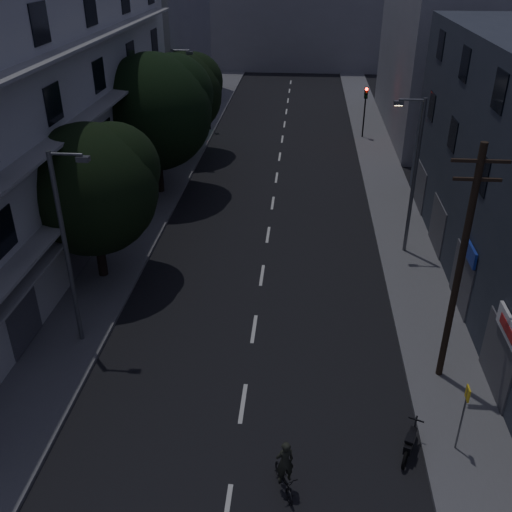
# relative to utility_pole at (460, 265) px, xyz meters

# --- Properties ---
(ground) EXTENTS (160.00, 160.00, 0.00)m
(ground) POSITION_rel_utility_pole_xyz_m (-7.24, 16.44, -4.87)
(ground) COLOR black
(ground) RESTS_ON ground
(sidewalk_left) EXTENTS (3.00, 90.00, 0.15)m
(sidewalk_left) POSITION_rel_utility_pole_xyz_m (-14.74, 16.44, -4.79)
(sidewalk_left) COLOR #565659
(sidewalk_left) RESTS_ON ground
(sidewalk_right) EXTENTS (3.00, 90.00, 0.15)m
(sidewalk_right) POSITION_rel_utility_pole_xyz_m (0.26, 16.44, -4.79)
(sidewalk_right) COLOR #565659
(sidewalk_right) RESTS_ON ground
(lane_markings) EXTENTS (0.15, 60.50, 0.01)m
(lane_markings) POSITION_rel_utility_pole_xyz_m (-7.24, 22.69, -4.86)
(lane_markings) COLOR beige
(lane_markings) RESTS_ON ground
(building_left) EXTENTS (7.00, 36.00, 14.00)m
(building_left) POSITION_rel_utility_pole_xyz_m (-19.21, 9.44, 2.13)
(building_left) COLOR #B3B4AE
(building_left) RESTS_ON ground
(building_far_left) EXTENTS (6.00, 20.00, 16.00)m
(building_far_left) POSITION_rel_utility_pole_xyz_m (-19.24, 39.44, 3.13)
(building_far_left) COLOR slate
(building_far_left) RESTS_ON ground
(building_far_right) EXTENTS (6.00, 20.00, 13.00)m
(building_far_right) POSITION_rel_utility_pole_xyz_m (4.76, 33.44, 1.63)
(building_far_right) COLOR slate
(building_far_right) RESTS_ON ground
(building_far_end) EXTENTS (24.00, 8.00, 10.00)m
(building_far_end) POSITION_rel_utility_pole_xyz_m (-7.24, 61.44, 0.13)
(building_far_end) COLOR slate
(building_far_end) RESTS_ON ground
(tree_near) EXTENTS (6.08, 6.08, 7.50)m
(tree_near) POSITION_rel_utility_pole_xyz_m (-14.92, 6.18, -0.03)
(tree_near) COLOR black
(tree_near) RESTS_ON sidewalk_left
(tree_mid) EXTENTS (7.09, 7.09, 8.73)m
(tree_mid) POSITION_rel_utility_pole_xyz_m (-14.58, 17.03, 0.74)
(tree_mid) COLOR black
(tree_mid) RESTS_ON sidewalk_left
(tree_far) EXTENTS (6.09, 6.09, 7.53)m
(tree_far) POSITION_rel_utility_pole_xyz_m (-14.58, 24.90, 0.00)
(tree_far) COLOR black
(tree_far) RESTS_ON sidewalk_left
(traffic_signal_far_right) EXTENTS (0.28, 0.37, 4.10)m
(traffic_signal_far_right) POSITION_rel_utility_pole_xyz_m (-0.54, 30.17, -1.77)
(traffic_signal_far_right) COLOR black
(traffic_signal_far_right) RESTS_ON sidewalk_right
(traffic_signal_far_left) EXTENTS (0.28, 0.37, 4.10)m
(traffic_signal_far_left) POSITION_rel_utility_pole_xyz_m (-13.64, 31.27, -1.77)
(traffic_signal_far_left) COLOR black
(traffic_signal_far_left) RESTS_ON sidewalk_left
(street_lamp_left_near) EXTENTS (1.51, 0.25, 8.00)m
(street_lamp_left_near) POSITION_rel_utility_pole_xyz_m (-14.11, 0.98, -0.27)
(street_lamp_left_near) COLOR #5C5F64
(street_lamp_left_near) RESTS_ON sidewalk_left
(street_lamp_right) EXTENTS (1.51, 0.25, 8.00)m
(street_lamp_right) POSITION_rel_utility_pole_xyz_m (-0.02, 9.93, -0.27)
(street_lamp_right) COLOR #55575C
(street_lamp_right) RESTS_ON sidewalk_right
(street_lamp_left_far) EXTENTS (1.51, 0.25, 8.00)m
(street_lamp_left_far) POSITION_rel_utility_pole_xyz_m (-14.53, 22.83, -0.27)
(street_lamp_left_far) COLOR slate
(street_lamp_left_far) RESTS_ON sidewalk_left
(utility_pole) EXTENTS (1.80, 0.24, 9.00)m
(utility_pole) POSITION_rel_utility_pole_xyz_m (0.00, 0.00, 0.00)
(utility_pole) COLOR black
(utility_pole) RESTS_ON sidewalk_right
(bus_stop_sign) EXTENTS (0.06, 0.35, 2.52)m
(bus_stop_sign) POSITION_rel_utility_pole_xyz_m (-0.19, -3.66, -2.98)
(bus_stop_sign) COLOR #595B60
(bus_stop_sign) RESTS_ON sidewalk_right
(motorcycle) EXTENTS (0.83, 1.64, 1.11)m
(motorcycle) POSITION_rel_utility_pole_xyz_m (-1.69, -3.89, -4.43)
(motorcycle) COLOR black
(motorcycle) RESTS_ON ground
(cyclist) EXTENTS (1.06, 1.61, 1.93)m
(cyclist) POSITION_rel_utility_pole_xyz_m (-5.62, -5.58, -4.22)
(cyclist) COLOR black
(cyclist) RESTS_ON ground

